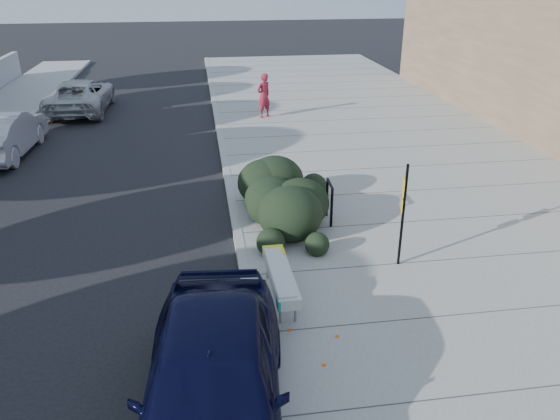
# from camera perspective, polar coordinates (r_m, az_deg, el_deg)

# --- Properties ---
(ground) EXTENTS (120.00, 120.00, 0.00)m
(ground) POSITION_cam_1_polar(r_m,az_deg,el_deg) (11.62, -3.61, -7.47)
(ground) COLOR black
(ground) RESTS_ON ground
(sidewalk_near) EXTENTS (11.20, 50.00, 0.15)m
(sidewalk_near) POSITION_cam_1_polar(r_m,az_deg,el_deg) (17.25, 13.63, 3.07)
(sidewalk_near) COLOR gray
(sidewalk_near) RESTS_ON ground
(curb_near) EXTENTS (0.22, 50.00, 0.17)m
(curb_near) POSITION_cam_1_polar(r_m,az_deg,el_deg) (16.05, -5.28, 2.11)
(curb_near) COLOR #9E9E99
(curb_near) RESTS_ON ground
(bench) EXTENTS (0.46, 2.11, 0.63)m
(bench) POSITION_cam_1_polar(r_m,az_deg,el_deg) (10.53, 0.05, -6.90)
(bench) COLOR gray
(bench) RESTS_ON sidewalk_near
(bike_rack) EXTENTS (0.10, 0.72, 1.05)m
(bike_rack) POSITION_cam_1_polar(r_m,az_deg,el_deg) (13.69, 5.19, 1.26)
(bike_rack) COLOR black
(bike_rack) RESTS_ON sidewalk_near
(sign_post) EXTENTS (0.12, 0.26, 2.29)m
(sign_post) POSITION_cam_1_polar(r_m,az_deg,el_deg) (11.64, 12.71, 0.15)
(sign_post) COLOR black
(sign_post) RESTS_ON sidewalk_near
(hedge) EXTENTS (2.48, 3.99, 1.40)m
(hedge) POSITION_cam_1_polar(r_m,az_deg,el_deg) (13.62, 1.61, 1.55)
(hedge) COLOR black
(hedge) RESTS_ON sidewalk_near
(sedan_navy) EXTENTS (2.48, 5.20, 1.72)m
(sedan_navy) POSITION_cam_1_polar(r_m,az_deg,el_deg) (7.89, -7.04, -17.53)
(sedan_navy) COLOR black
(sedan_navy) RESTS_ON ground
(wagon_silver) EXTENTS (1.86, 4.79, 1.56)m
(wagon_silver) POSITION_cam_1_polar(r_m,az_deg,el_deg) (21.33, -26.95, 7.13)
(wagon_silver) COLOR #B0B0B5
(wagon_silver) RESTS_ON ground
(suv_silver) EXTENTS (2.53, 5.31, 1.46)m
(suv_silver) POSITION_cam_1_polar(r_m,az_deg,el_deg) (26.71, -20.15, 11.16)
(suv_silver) COLOR #AFB3B5
(suv_silver) RESTS_ON ground
(pedestrian) EXTENTS (0.81, 0.74, 1.85)m
(pedestrian) POSITION_cam_1_polar(r_m,az_deg,el_deg) (23.57, -1.71, 11.88)
(pedestrian) COLOR maroon
(pedestrian) RESTS_ON sidewalk_near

